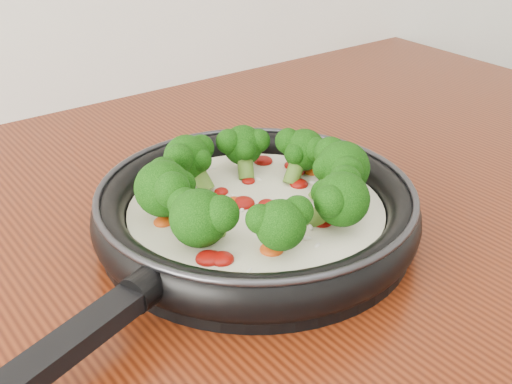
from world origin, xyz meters
TOP-DOWN VIEW (x-y plane):
  - skillet at (0.10, 1.03)m, footprint 0.53×0.41m

SIDE VIEW (x-z plane):
  - skillet at x=0.10m, z-range 0.89..0.98m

